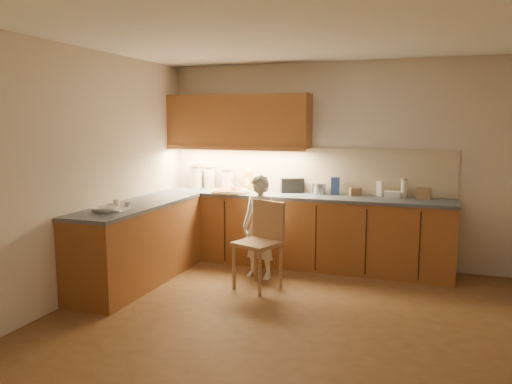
{
  "coord_description": "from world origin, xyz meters",
  "views": [
    {
      "loc": [
        1.18,
        -4.42,
        1.84
      ],
      "look_at": [
        -0.8,
        1.2,
        1.0
      ],
      "focal_mm": 35.0,
      "sensor_mm": 36.0,
      "label": 1
    }
  ],
  "objects_px": {
    "oil_jug": "(248,180)",
    "child": "(260,227)",
    "wooden_chair": "(262,238)",
    "toaster": "(292,185)",
    "pizza_on_board": "(230,191)"
  },
  "relations": [
    {
      "from": "wooden_chair",
      "to": "oil_jug",
      "type": "relative_size",
      "value": 3.26
    },
    {
      "from": "wooden_chair",
      "to": "toaster",
      "type": "height_order",
      "value": "toaster"
    },
    {
      "from": "wooden_chair",
      "to": "pizza_on_board",
      "type": "bearing_deg",
      "value": 150.7
    },
    {
      "from": "toaster",
      "to": "pizza_on_board",
      "type": "bearing_deg",
      "value": 177.46
    },
    {
      "from": "child",
      "to": "wooden_chair",
      "type": "height_order",
      "value": "child"
    },
    {
      "from": "child",
      "to": "oil_jug",
      "type": "relative_size",
      "value": 4.13
    },
    {
      "from": "toaster",
      "to": "oil_jug",
      "type": "bearing_deg",
      "value": 157.76
    },
    {
      "from": "child",
      "to": "wooden_chair",
      "type": "xyz_separation_m",
      "value": [
        0.13,
        -0.32,
        -0.05
      ]
    },
    {
      "from": "pizza_on_board",
      "to": "wooden_chair",
      "type": "relative_size",
      "value": 0.52
    },
    {
      "from": "child",
      "to": "toaster",
      "type": "distance_m",
      "value": 0.94
    },
    {
      "from": "oil_jug",
      "to": "pizza_on_board",
      "type": "bearing_deg",
      "value": -118.98
    },
    {
      "from": "wooden_chair",
      "to": "oil_jug",
      "type": "distance_m",
      "value": 1.37
    },
    {
      "from": "oil_jug",
      "to": "toaster",
      "type": "bearing_deg",
      "value": 0.39
    },
    {
      "from": "pizza_on_board",
      "to": "wooden_chair",
      "type": "bearing_deg",
      "value": -49.87
    },
    {
      "from": "oil_jug",
      "to": "child",
      "type": "bearing_deg",
      "value": -61.46
    }
  ]
}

